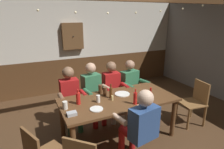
{
  "coord_description": "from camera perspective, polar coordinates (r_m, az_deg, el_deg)",
  "views": [
    {
      "loc": [
        -1.4,
        -2.53,
        2.14
      ],
      "look_at": [
        0.0,
        0.42,
        1.12
      ],
      "focal_mm": 30.97,
      "sensor_mm": 36.0,
      "label": 1
    }
  ],
  "objects": [
    {
      "name": "person_2",
      "position": [
        4.04,
        0.2,
        -4.03
      ],
      "size": [
        0.49,
        0.52,
        1.22
      ],
      "rotation": [
        0.0,
        0.0,
        3.11
      ],
      "color": "#AD1919",
      "rests_on": "ground_plane"
    },
    {
      "name": "bottle_0",
      "position": [
        3.16,
        -9.95,
        -6.88
      ],
      "size": [
        0.07,
        0.07,
        0.25
      ],
      "color": "red",
      "rests_on": "dining_table"
    },
    {
      "name": "bottle_1",
      "position": [
        3.13,
        6.85,
        -6.91
      ],
      "size": [
        0.06,
        0.06,
        0.26
      ],
      "color": "red",
      "rests_on": "dining_table"
    },
    {
      "name": "bottle_3",
      "position": [
        3.18,
        11.22,
        -6.7
      ],
      "size": [
        0.06,
        0.06,
        0.28
      ],
      "color": "red",
      "rests_on": "dining_table"
    },
    {
      "name": "person_4",
      "position": [
        2.85,
        8.34,
        -14.04
      ],
      "size": [
        0.59,
        0.58,
        1.19
      ],
      "rotation": [
        0.0,
        0.0,
        0.17
      ],
      "color": "#2D4C84",
      "rests_on": "ground_plane"
    },
    {
      "name": "pint_glass_2",
      "position": [
        3.16,
        8.85,
        -7.65
      ],
      "size": [
        0.08,
        0.08,
        0.12
      ],
      "primitive_type": "cylinder",
      "color": "#E5C64C",
      "rests_on": "dining_table"
    },
    {
      "name": "pint_glass_1",
      "position": [
        3.19,
        -4.11,
        -7.17
      ],
      "size": [
        0.06,
        0.06,
        0.12
      ],
      "primitive_type": "cylinder",
      "color": "white",
      "rests_on": "dining_table"
    },
    {
      "name": "string_lights",
      "position": [
        3.43,
        -1.26,
        18.76
      ],
      "size": [
        4.48,
        0.04,
        0.19
      ],
      "color": "#F9EAB2"
    },
    {
      "name": "plate_0",
      "position": [
        3.51,
        3.04,
        -5.74
      ],
      "size": [
        0.27,
        0.27,
        0.01
      ],
      "primitive_type": "cylinder",
      "color": "white",
      "rests_on": "dining_table"
    },
    {
      "name": "ground_plane",
      "position": [
        3.6,
        3.06,
        -19.11
      ],
      "size": [
        7.63,
        7.63,
        0.0
      ],
      "primitive_type": "plane",
      "color": "#4C331E"
    },
    {
      "name": "back_wall_upper",
      "position": [
        5.53,
        -10.86,
        12.85
      ],
      "size": [
        6.36,
        0.12,
        1.57
      ],
      "primitive_type": "cube",
      "color": "silver"
    },
    {
      "name": "condiment_caddy",
      "position": [
        2.87,
        -11.79,
        -11.28
      ],
      "size": [
        0.14,
        0.1,
        0.05
      ],
      "primitive_type": "cube",
      "color": "#B2B7BC",
      "rests_on": "dining_table"
    },
    {
      "name": "pint_glass_4",
      "position": [
        3.43,
        -2.1,
        -5.04
      ],
      "size": [
        0.07,
        0.07,
        0.16
      ],
      "primitive_type": "cylinder",
      "color": "#4C2D19",
      "rests_on": "dining_table"
    },
    {
      "name": "person_3",
      "position": [
        4.25,
        5.77,
        -3.03
      ],
      "size": [
        0.57,
        0.56,
        1.2
      ],
      "rotation": [
        0.0,
        0.0,
        3.32
      ],
      "color": "#33724C",
      "rests_on": "ground_plane"
    },
    {
      "name": "person_1",
      "position": [
        3.89,
        -5.65,
        -4.77
      ],
      "size": [
        0.53,
        0.56,
        1.24
      ],
      "rotation": [
        0.0,
        0.0,
        3.29
      ],
      "color": "#33724C",
      "rests_on": "ground_plane"
    },
    {
      "name": "dining_table",
      "position": [
        3.38,
        1.91,
        -8.57
      ],
      "size": [
        1.98,
        0.94,
        0.76
      ],
      "color": "brown",
      "rests_on": "ground_plane"
    },
    {
      "name": "plate_1",
      "position": [
        2.99,
        -4.61,
        -10.12
      ],
      "size": [
        0.2,
        0.2,
        0.01
      ],
      "primitive_type": "cylinder",
      "color": "white",
      "rests_on": "dining_table"
    },
    {
      "name": "chair_empty_far_end",
      "position": [
        4.24,
        23.31,
        -7.27
      ],
      "size": [
        0.5,
        0.5,
        0.88
      ],
      "rotation": [
        0.0,
        0.0,
        1.43
      ],
      "color": "brown",
      "rests_on": "ground_plane"
    },
    {
      "name": "pint_glass_0",
      "position": [
        3.55,
        -3.5,
        -4.28
      ],
      "size": [
        0.07,
        0.07,
        0.16
      ],
      "primitive_type": "cylinder",
      "color": "#4C2D19",
      "rests_on": "dining_table"
    },
    {
      "name": "table_candle",
      "position": [
        3.27,
        0.07,
        -6.96
      ],
      "size": [
        0.04,
        0.04,
        0.08
      ],
      "primitive_type": "cylinder",
      "color": "#F9E08C",
      "rests_on": "dining_table"
    },
    {
      "name": "back_wall_wainscot",
      "position": [
        5.76,
        -10.16,
        0.29
      ],
      "size": [
        6.36,
        0.12,
        0.95
      ],
      "primitive_type": "cube",
      "color": "brown",
      "rests_on": "ground_plane"
    },
    {
      "name": "bottle_2",
      "position": [
        3.32,
        -0.32,
        -5.35
      ],
      "size": [
        0.05,
        0.05,
        0.26
      ],
      "color": "#593314",
      "rests_on": "dining_table"
    },
    {
      "name": "person_0",
      "position": [
        3.77,
        -12.17,
        -5.99
      ],
      "size": [
        0.49,
        0.51,
        1.21
      ],
      "rotation": [
        0.0,
        0.0,
        3.13
      ],
      "color": "#AD1919",
      "rests_on": "ground_plane"
    },
    {
      "name": "wall_dart_cabinet",
      "position": [
        5.39,
        -11.54,
        11.03
      ],
      "size": [
        0.56,
        0.15,
        0.7
      ],
      "color": "brown"
    },
    {
      "name": "pint_glass_3",
      "position": [
        3.06,
        -13.69,
        -8.82
      ],
      "size": [
        0.08,
        0.08,
        0.12
      ],
      "primitive_type": "cylinder",
      "color": "white",
      "rests_on": "dining_table"
    }
  ]
}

